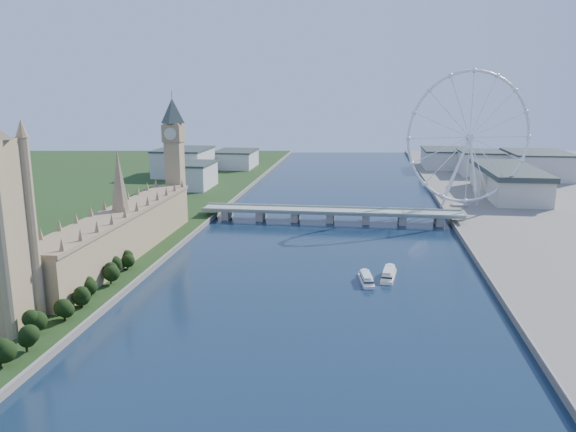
# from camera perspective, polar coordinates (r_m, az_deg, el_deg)

# --- Properties ---
(ground) EXTENTS (2000.00, 2000.00, 0.00)m
(ground) POSITION_cam_1_polar(r_m,az_deg,el_deg) (200.98, -1.22, -20.37)
(ground) COLOR #16303F
(ground) RESTS_ON ground
(tree_row) EXTENTS (8.15, 184.15, 19.85)m
(tree_row) POSITION_cam_1_polar(r_m,az_deg,el_deg) (282.74, -22.82, -9.22)
(tree_row) COLOR black
(tree_row) RESTS_ON ground
(parliament_range) EXTENTS (24.00, 200.00, 70.00)m
(parliament_range) POSITION_cam_1_polar(r_m,az_deg,el_deg) (381.16, -16.48, -1.66)
(parliament_range) COLOR tan
(parliament_range) RESTS_ON ground
(big_ben) EXTENTS (20.02, 20.02, 110.00)m
(big_ben) POSITION_cam_1_polar(r_m,az_deg,el_deg) (472.35, -11.53, 7.23)
(big_ben) COLOR tan
(big_ben) RESTS_ON ground
(westminster_bridge) EXTENTS (220.00, 22.00, 9.50)m
(westminster_bridge) POSITION_cam_1_polar(r_m,az_deg,el_deg) (478.27, 4.34, 0.24)
(westminster_bridge) COLOR gray
(westminster_bridge) RESTS_ON ground
(london_eye) EXTENTS (113.60, 39.12, 124.30)m
(london_eye) POSITION_cam_1_polar(r_m,az_deg,el_deg) (531.34, 17.96, 7.56)
(london_eye) COLOR silver
(london_eye) RESTS_ON ground
(county_hall) EXTENTS (54.00, 144.00, 35.00)m
(county_hall) POSITION_cam_1_polar(r_m,az_deg,el_deg) (624.20, 21.34, 1.72)
(county_hall) COLOR beige
(county_hall) RESTS_ON ground
(city_skyline) EXTENTS (505.00, 280.00, 32.00)m
(city_skyline) POSITION_cam_1_polar(r_m,az_deg,el_deg) (732.36, 8.67, 5.31)
(city_skyline) COLOR beige
(city_skyline) RESTS_ON ground
(tour_boat_near) EXTENTS (10.70, 27.45, 5.88)m
(tour_boat_near) POSITION_cam_1_polar(r_m,az_deg,el_deg) (331.73, 7.96, -6.72)
(tour_boat_near) COLOR silver
(tour_boat_near) RESTS_ON ground
(tour_boat_far) EXTENTS (11.37, 29.51, 6.34)m
(tour_boat_far) POSITION_cam_1_polar(r_m,az_deg,el_deg) (341.59, 10.16, -6.22)
(tour_boat_far) COLOR #EEE9CB
(tour_boat_far) RESTS_ON ground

